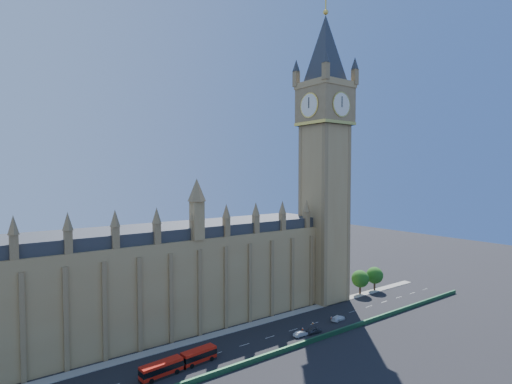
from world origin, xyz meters
TOP-DOWN VIEW (x-y plane):
  - ground at (0.00, 0.00)m, footprint 400.00×400.00m
  - palace_westminster at (-25.00, 22.00)m, footprint 120.00×20.00m
  - elizabeth_tower at (38.00, 13.99)m, footprint 20.59×20.59m
  - bridge_parapet at (0.00, -9.00)m, footprint 160.00×0.60m
  - kerb_north at (0.00, 9.50)m, footprint 160.00×3.00m
  - tree_east_near at (52.22, 10.08)m, footprint 6.00×6.00m
  - tree_east_far at (60.22, 10.08)m, footprint 6.00×6.00m
  - red_bus at (-22.30, -2.02)m, footprint 17.99×4.23m
  - car_grey at (14.90, -4.92)m, footprint 4.54×2.03m
  - car_silver at (10.68, -4.37)m, footprint 4.14×1.57m
  - car_white at (26.94, -2.57)m, footprint 5.24×2.58m
  - cone_a at (27.05, -1.66)m, footprint 0.50×0.50m
  - cone_b at (19.26, -0.10)m, footprint 0.52×0.52m
  - cone_c at (14.00, -1.57)m, footprint 0.52×0.52m
  - cone_d at (26.49, -0.36)m, footprint 0.60×0.60m

SIDE VIEW (x-z plane):
  - ground at x=0.00m, z-range 0.00..0.00m
  - kerb_north at x=0.00m, z-range 0.00..0.16m
  - cone_b at x=19.26m, z-range 0.00..0.65m
  - cone_a at x=27.05m, z-range 0.00..0.68m
  - cone_c at x=14.00m, z-range 0.00..0.73m
  - cone_d at x=26.49m, z-range -0.01..0.76m
  - bridge_parapet at x=0.00m, z-range 0.00..1.20m
  - car_silver at x=10.68m, z-range 0.00..1.35m
  - car_white at x=26.94m, z-range 0.00..1.47m
  - car_grey at x=14.90m, z-range 0.00..1.52m
  - red_bus at x=-22.30m, z-range 0.08..3.11m
  - tree_east_near at x=52.22m, z-range 1.39..9.89m
  - tree_east_far at x=60.22m, z-range 1.39..9.89m
  - palace_westminster at x=-25.00m, z-range -0.14..27.86m
  - elizabeth_tower at x=38.00m, z-range 2.06..107.06m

